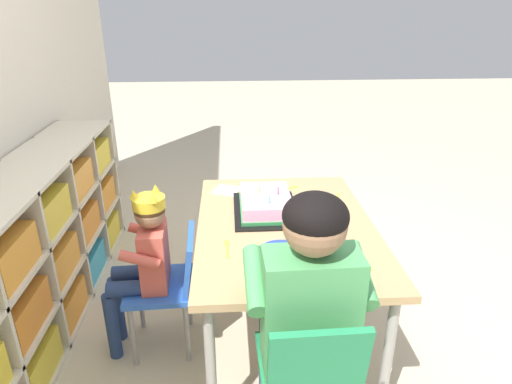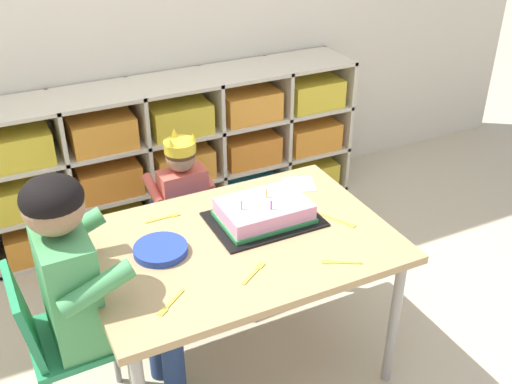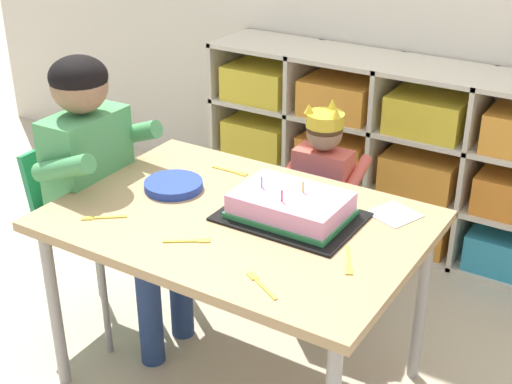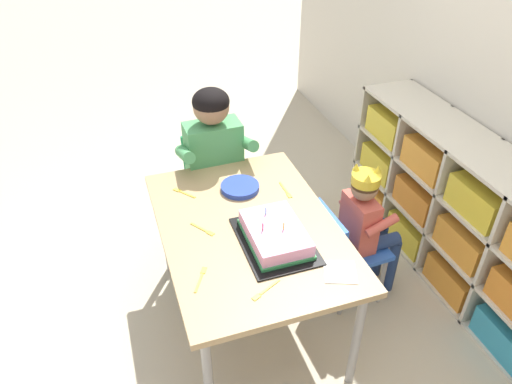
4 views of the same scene
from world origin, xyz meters
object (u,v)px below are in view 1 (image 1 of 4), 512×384
object	(u,v)px
fork_at_table_front_edge	(227,248)
birthday_cake_on_tray	(266,204)
paper_plate_stack	(282,255)
fork_by_napkin	(331,225)
adult_helper_seated	(306,298)
fork_near_child_seat	(335,199)
fork_scattered_mid_table	(358,264)
fork_near_cake_tray	(288,189)
classroom_chair_adult_side	(310,374)
child_with_crown	(144,254)
activity_table	(285,235)
classroom_chair_blue	(170,281)

from	to	relation	value
fork_at_table_front_edge	birthday_cake_on_tray	bearing A→B (deg)	150.14
paper_plate_stack	fork_by_napkin	size ratio (longest dim) A/B	1.59
adult_helper_seated	birthday_cake_on_tray	xyz separation A→B (m)	(0.69, 0.08, 0.02)
fork_near_child_seat	fork_by_napkin	bearing A→B (deg)	-166.59
fork_scattered_mid_table	fork_at_table_front_edge	xyz separation A→B (m)	(0.15, 0.49, 0.00)
paper_plate_stack	fork_scattered_mid_table	bearing A→B (deg)	-102.78
birthday_cake_on_tray	fork_near_child_seat	world-z (taller)	birthday_cake_on_tray
fork_near_cake_tray	fork_by_napkin	size ratio (longest dim) A/B	1.13
classroom_chair_adult_side	fork_near_child_seat	size ratio (longest dim) A/B	5.41
classroom_chair_adult_side	fork_by_napkin	world-z (taller)	classroom_chair_adult_side
child_with_crown	classroom_chair_adult_side	xyz separation A→B (m)	(-0.66, -0.63, -0.07)
activity_table	fork_at_table_front_edge	size ratio (longest dim) A/B	7.94
paper_plate_stack	adult_helper_seated	bearing A→B (deg)	-170.14
adult_helper_seated	fork_near_cake_tray	bearing A→B (deg)	-95.34
child_with_crown	birthday_cake_on_tray	world-z (taller)	child_with_crown
classroom_chair_blue	paper_plate_stack	world-z (taller)	paper_plate_stack
adult_helper_seated	fork_near_child_seat	xyz separation A→B (m)	(0.81, -0.28, -0.01)
fork_by_napkin	paper_plate_stack	bearing A→B (deg)	-78.83
classroom_chair_adult_side	fork_scattered_mid_table	size ratio (longest dim) A/B	6.00
activity_table	birthday_cake_on_tray	distance (m)	0.18
fork_by_napkin	classroom_chair_adult_side	bearing A→B (deg)	-51.50
child_with_crown	fork_scattered_mid_table	distance (m)	0.93
fork_scattered_mid_table	fork_near_cake_tray	xyz separation A→B (m)	(0.75, 0.17, 0.00)
adult_helper_seated	activity_table	bearing A→B (deg)	-91.62
fork_near_child_seat	fork_at_table_front_edge	world-z (taller)	same
adult_helper_seated	fork_at_table_front_edge	bearing A→B (deg)	-55.57
paper_plate_stack	fork_by_napkin	world-z (taller)	paper_plate_stack
classroom_chair_adult_side	activity_table	bearing A→B (deg)	-91.34
birthday_cake_on_tray	fork_near_cake_tray	size ratio (longest dim) A/B	3.04
birthday_cake_on_tray	fork_by_napkin	world-z (taller)	birthday_cake_on_tray
child_with_crown	birthday_cake_on_tray	bearing A→B (deg)	102.82
activity_table	paper_plate_stack	distance (m)	0.30
classroom_chair_blue	child_with_crown	world-z (taller)	child_with_crown
classroom_chair_blue	fork_scattered_mid_table	bearing A→B (deg)	63.38
fork_scattered_mid_table	fork_by_napkin	xyz separation A→B (m)	(0.31, 0.03, 0.00)
child_with_crown	classroom_chair_adult_side	world-z (taller)	child_with_crown
child_with_crown	fork_near_child_seat	size ratio (longest dim) A/B	6.29
classroom_chair_adult_side	adult_helper_seated	size ratio (longest dim) A/B	0.68
fork_by_napkin	fork_near_cake_tray	bearing A→B (deg)	163.23
child_with_crown	paper_plate_stack	distance (m)	0.66
child_with_crown	adult_helper_seated	world-z (taller)	adult_helper_seated
child_with_crown	adult_helper_seated	bearing A→B (deg)	46.75
child_with_crown	birthday_cake_on_tray	distance (m)	0.60
adult_helper_seated	classroom_chair_adult_side	bearing A→B (deg)	90.00
child_with_crown	birthday_cake_on_tray	xyz separation A→B (m)	(0.15, -0.55, 0.16)
classroom_chair_adult_side	fork_near_cake_tray	bearing A→B (deg)	-94.76
fork_near_cake_tray	fork_scattered_mid_table	bearing A→B (deg)	75.96
birthday_cake_on_tray	fork_at_table_front_edge	world-z (taller)	birthday_cake_on_tray
fork_scattered_mid_table	classroom_chair_adult_side	bearing A→B (deg)	107.11
activity_table	adult_helper_seated	distance (m)	0.56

